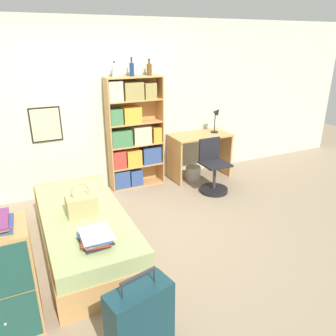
{
  "coord_description": "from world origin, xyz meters",
  "views": [
    {
      "loc": [
        -1.17,
        -3.31,
        2.27
      ],
      "look_at": [
        0.49,
        0.2,
        0.75
      ],
      "focal_mm": 35.0,
      "sensor_mm": 36.0,
      "label": 1
    }
  ],
  "objects_px": {
    "desk_lamp": "(217,116)",
    "desk_chair": "(213,175)",
    "dresser": "(0,281)",
    "bottle_brown": "(132,69)",
    "book_stack_on_bed": "(95,238)",
    "desk": "(200,149)",
    "bookcase": "(132,135)",
    "bottle_green": "(114,71)",
    "bed": "(85,231)",
    "suitcase": "(140,320)",
    "waste_bin": "(193,173)",
    "handbag": "(82,205)",
    "bottle_clear": "(149,69)"
  },
  "relations": [
    {
      "from": "dresser",
      "to": "waste_bin",
      "type": "height_order",
      "value": "dresser"
    },
    {
      "from": "bookcase",
      "to": "suitcase",
      "type": "bearing_deg",
      "value": -108.93
    },
    {
      "from": "handbag",
      "to": "dresser",
      "type": "relative_size",
      "value": 0.39
    },
    {
      "from": "book_stack_on_bed",
      "to": "waste_bin",
      "type": "height_order",
      "value": "book_stack_on_bed"
    },
    {
      "from": "dresser",
      "to": "bottle_green",
      "type": "relative_size",
      "value": 4.33
    },
    {
      "from": "book_stack_on_bed",
      "to": "waste_bin",
      "type": "relative_size",
      "value": 1.46
    },
    {
      "from": "bookcase",
      "to": "bottle_green",
      "type": "height_order",
      "value": "bottle_green"
    },
    {
      "from": "handbag",
      "to": "bottle_brown",
      "type": "bearing_deg",
      "value": 52.07
    },
    {
      "from": "handbag",
      "to": "bottle_clear",
      "type": "height_order",
      "value": "bottle_clear"
    },
    {
      "from": "bed",
      "to": "bottle_green",
      "type": "xyz_separation_m",
      "value": [
        0.89,
        1.47,
        1.62
      ]
    },
    {
      "from": "handbag",
      "to": "desk",
      "type": "bearing_deg",
      "value": 30.45
    },
    {
      "from": "bed",
      "to": "bookcase",
      "type": "relative_size",
      "value": 1.15
    },
    {
      "from": "desk_lamp",
      "to": "desk_chair",
      "type": "distance_m",
      "value": 1.09
    },
    {
      "from": "bed",
      "to": "waste_bin",
      "type": "distance_m",
      "value": 2.48
    },
    {
      "from": "bottle_green",
      "to": "suitcase",
      "type": "bearing_deg",
      "value": -104.83
    },
    {
      "from": "dresser",
      "to": "bottle_brown",
      "type": "relative_size",
      "value": 3.5
    },
    {
      "from": "bed",
      "to": "desk",
      "type": "height_order",
      "value": "desk"
    },
    {
      "from": "bed",
      "to": "bottle_brown",
      "type": "distance_m",
      "value": 2.47
    },
    {
      "from": "bed",
      "to": "dresser",
      "type": "xyz_separation_m",
      "value": [
        -0.83,
        -0.85,
        0.24
      ]
    },
    {
      "from": "waste_bin",
      "to": "bookcase",
      "type": "bearing_deg",
      "value": 169.2
    },
    {
      "from": "bookcase",
      "to": "desk_lamp",
      "type": "relative_size",
      "value": 4.03
    },
    {
      "from": "waste_bin",
      "to": "bed",
      "type": "bearing_deg",
      "value": -149.51
    },
    {
      "from": "suitcase",
      "to": "dresser",
      "type": "distance_m",
      "value": 1.17
    },
    {
      "from": "handbag",
      "to": "suitcase",
      "type": "distance_m",
      "value": 1.53
    },
    {
      "from": "bottle_brown",
      "to": "desk",
      "type": "relative_size",
      "value": 0.27
    },
    {
      "from": "bed",
      "to": "suitcase",
      "type": "relative_size",
      "value": 2.81
    },
    {
      "from": "book_stack_on_bed",
      "to": "desk",
      "type": "distance_m",
      "value": 3.02
    },
    {
      "from": "suitcase",
      "to": "dresser",
      "type": "bearing_deg",
      "value": 143.49
    },
    {
      "from": "bottle_clear",
      "to": "waste_bin",
      "type": "distance_m",
      "value": 1.89
    },
    {
      "from": "bottle_brown",
      "to": "waste_bin",
      "type": "relative_size",
      "value": 1.05
    },
    {
      "from": "handbag",
      "to": "bottle_green",
      "type": "height_order",
      "value": "bottle_green"
    },
    {
      "from": "bed",
      "to": "desk_lamp",
      "type": "bearing_deg",
      "value": 26.99
    },
    {
      "from": "bottle_clear",
      "to": "desk_chair",
      "type": "distance_m",
      "value": 1.91
    },
    {
      "from": "waste_bin",
      "to": "suitcase",
      "type": "bearing_deg",
      "value": -126.14
    },
    {
      "from": "desk_lamp",
      "to": "dresser",
      "type": "bearing_deg",
      "value": -147.69
    },
    {
      "from": "book_stack_on_bed",
      "to": "bed",
      "type": "bearing_deg",
      "value": 89.09
    },
    {
      "from": "desk_lamp",
      "to": "waste_bin",
      "type": "xyz_separation_m",
      "value": [
        -0.47,
        -0.07,
        -0.95
      ]
    },
    {
      "from": "dresser",
      "to": "bookcase",
      "type": "relative_size",
      "value": 0.54
    },
    {
      "from": "desk_lamp",
      "to": "desk",
      "type": "bearing_deg",
      "value": -177.35
    },
    {
      "from": "bottle_clear",
      "to": "bookcase",
      "type": "bearing_deg",
      "value": -178.52
    },
    {
      "from": "dresser",
      "to": "desk_lamp",
      "type": "height_order",
      "value": "desk_lamp"
    },
    {
      "from": "dresser",
      "to": "bookcase",
      "type": "distance_m",
      "value": 3.04
    },
    {
      "from": "bookcase",
      "to": "waste_bin",
      "type": "xyz_separation_m",
      "value": [
        1.02,
        -0.19,
        -0.75
      ]
    },
    {
      "from": "bookcase",
      "to": "desk_lamp",
      "type": "bearing_deg",
      "value": -4.7
    },
    {
      "from": "bed",
      "to": "desk_lamp",
      "type": "relative_size",
      "value": 4.65
    },
    {
      "from": "suitcase",
      "to": "dresser",
      "type": "relative_size",
      "value": 0.77
    },
    {
      "from": "suitcase",
      "to": "bottle_brown",
      "type": "xyz_separation_m",
      "value": [
        1.06,
        2.99,
        1.57
      ]
    },
    {
      "from": "book_stack_on_bed",
      "to": "suitcase",
      "type": "xyz_separation_m",
      "value": [
        0.1,
        -0.89,
        -0.23
      ]
    },
    {
      "from": "dresser",
      "to": "desk_chair",
      "type": "distance_m",
      "value": 3.4
    },
    {
      "from": "bookcase",
      "to": "bottle_green",
      "type": "bearing_deg",
      "value": 174.24
    }
  ]
}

